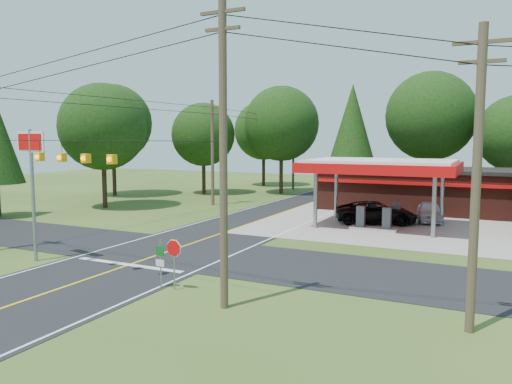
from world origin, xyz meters
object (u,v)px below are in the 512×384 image
at_px(big_stop_sign, 31,164).
at_px(sedan_car, 430,212).
at_px(suv_car, 376,213).
at_px(octagonal_stop_sign, 174,252).
at_px(gas_canopy, 380,168).

bearing_deg(big_stop_sign, sedan_car, 52.32).
distance_m(sedan_car, big_stop_sign, 28.15).
distance_m(suv_car, big_stop_sign, 23.96).
relative_size(suv_car, octagonal_stop_sign, 2.72).
xyz_separation_m(suv_car, octagonal_stop_sign, (-4.00, -20.34, 0.80)).
xyz_separation_m(suv_car, sedan_car, (3.50, 2.68, -0.06)).
height_order(gas_canopy, sedan_car, gas_canopy).
bearing_deg(octagonal_stop_sign, sedan_car, 71.95).
height_order(gas_canopy, big_stop_sign, big_stop_sign).
relative_size(suv_car, big_stop_sign, 0.87).
relative_size(gas_canopy, sedan_car, 2.36).
height_order(suv_car, octagonal_stop_sign, octagonal_stop_sign).
bearing_deg(big_stop_sign, octagonal_stop_sign, -6.03).
height_order(sedan_car, octagonal_stop_sign, octagonal_stop_sign).
height_order(suv_car, sedan_car, suv_car).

